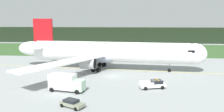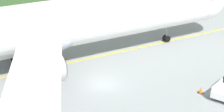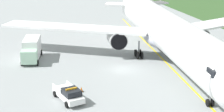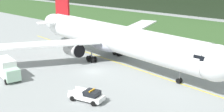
{
  "view_description": "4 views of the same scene",
  "coord_description": "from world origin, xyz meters",
  "px_view_note": "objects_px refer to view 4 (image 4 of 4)",
  "views": [
    {
      "loc": [
        4.7,
        -56.28,
        14.39
      ],
      "look_at": [
        -0.67,
        8.48,
        3.76
      ],
      "focal_mm": 36.64,
      "sensor_mm": 36.0,
      "label": 1
    },
    {
      "loc": [
        -22.57,
        -32.11,
        18.85
      ],
      "look_at": [
        1.92,
        0.68,
        2.65
      ],
      "focal_mm": 64.5,
      "sensor_mm": 36.0,
      "label": 2
    },
    {
      "loc": [
        50.26,
        -15.54,
        18.46
      ],
      "look_at": [
        2.26,
        -2.36,
        2.92
      ],
      "focal_mm": 58.98,
      "sensor_mm": 36.0,
      "label": 3
    },
    {
      "loc": [
        39.49,
        -36.08,
        18.24
      ],
      "look_at": [
        6.72,
        -1.63,
        4.69
      ],
      "focal_mm": 47.29,
      "sensor_mm": 36.0,
      "label": 4
    }
  ],
  "objects_px": {
    "airliner": "(113,38)",
    "apron_cone": "(87,91)",
    "ops_pickup_truck": "(88,96)",
    "catering_truck": "(7,68)"
  },
  "relations": [
    {
      "from": "airliner",
      "to": "apron_cone",
      "type": "xyz_separation_m",
      "value": [
        8.78,
        -15.35,
        -4.64
      ]
    },
    {
      "from": "airliner",
      "to": "catering_truck",
      "type": "bearing_deg",
      "value": -107.39
    },
    {
      "from": "catering_truck",
      "to": "apron_cone",
      "type": "distance_m",
      "value": 16.17
    },
    {
      "from": "catering_truck",
      "to": "airliner",
      "type": "bearing_deg",
      "value": 72.61
    },
    {
      "from": "ops_pickup_truck",
      "to": "apron_cone",
      "type": "height_order",
      "value": "ops_pickup_truck"
    },
    {
      "from": "apron_cone",
      "to": "catering_truck",
      "type": "bearing_deg",
      "value": -161.02
    },
    {
      "from": "airliner",
      "to": "apron_cone",
      "type": "bearing_deg",
      "value": -60.24
    },
    {
      "from": "apron_cone",
      "to": "airliner",
      "type": "bearing_deg",
      "value": 119.76
    },
    {
      "from": "ops_pickup_truck",
      "to": "catering_truck",
      "type": "relative_size",
      "value": 0.76
    },
    {
      "from": "airliner",
      "to": "ops_pickup_truck",
      "type": "distance_m",
      "value": 21.02
    }
  ]
}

